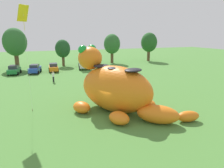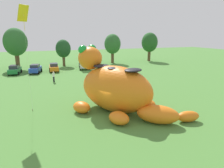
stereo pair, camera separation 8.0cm
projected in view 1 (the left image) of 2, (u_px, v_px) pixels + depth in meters
ground_plane at (111, 114)px, 19.90m from camera, size 160.00×160.00×0.00m
giant_inflatable_creature at (116, 88)px, 20.18m from camera, size 10.54×10.59×6.43m
car_green at (14, 70)px, 39.07m from camera, size 2.36×4.30×1.72m
car_blue at (35, 69)px, 40.20m from camera, size 2.60×4.37×1.72m
car_orange at (53, 67)px, 41.87m from camera, size 2.08×4.17×1.72m
box_truck at (84, 61)px, 45.43m from camera, size 3.23×6.65×2.95m
tree_left at (15, 42)px, 43.97m from camera, size 4.95×4.95×8.78m
tree_mid_left at (63, 49)px, 48.34m from camera, size 3.51×3.51×6.22m
tree_centre_left at (112, 44)px, 53.01m from camera, size 4.22×4.22×7.49m
tree_centre at (149, 43)px, 56.99m from camera, size 4.43×4.43×7.86m
spectator_near_inflatable at (112, 71)px, 37.70m from camera, size 0.38×0.26×1.71m
spectator_mid_field at (53, 77)px, 32.62m from camera, size 0.38×0.26×1.71m
tethered_flying_kite at (23, 15)px, 18.44m from camera, size 1.13×1.13×10.08m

